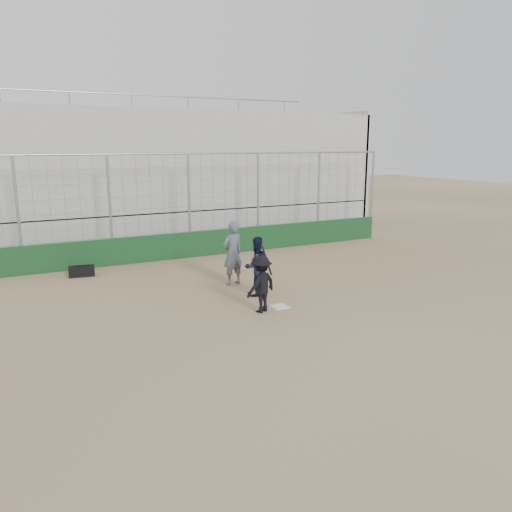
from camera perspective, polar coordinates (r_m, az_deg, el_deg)
name	(u,v)px	position (r m, az deg, el deg)	size (l,w,h in m)	color
ground	(280,307)	(13.70, 2.71, -5.84)	(90.00, 90.00, 0.00)	olive
home_plate	(280,307)	(13.70, 2.71, -5.79)	(0.44, 0.44, 0.02)	white
backstop	(190,233)	(19.66, -7.54, 2.63)	(18.10, 0.25, 4.04)	#123819
bleachers	(152,175)	(24.13, -11.76, 9.02)	(20.25, 6.70, 6.98)	#A1A1A1
batter_at_plate	(261,284)	(13.11, 0.59, -3.23)	(1.11, 0.87, 1.69)	black
catcher_crouched	(256,276)	(14.54, 0.03, -2.31)	(1.00, 0.87, 1.18)	black
umpire	(233,256)	(15.62, -2.68, -0.04)	(0.74, 0.49, 1.83)	#4D5762
equipment_bag	(82,271)	(17.75, -19.30, -1.65)	(0.87, 0.48, 0.39)	black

